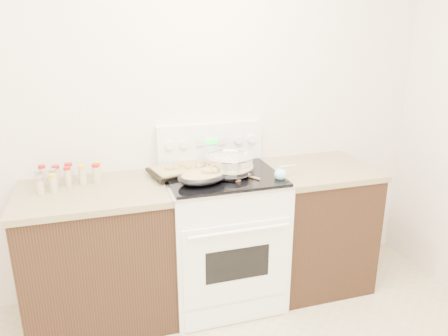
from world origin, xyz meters
name	(u,v)px	position (x,y,z in m)	size (l,w,h in m)	color
room_shell	(247,92)	(0.00, 0.00, 1.70)	(4.10, 3.60, 2.75)	silver
counter_left	(99,256)	(-0.48, 1.43, 0.46)	(0.93, 0.67, 0.92)	black
counter_right	(315,225)	(1.08, 1.43, 0.46)	(0.73, 0.67, 0.92)	black
kitchen_range	(222,235)	(0.35, 1.42, 0.49)	(0.78, 0.73, 1.22)	white
mixing_bowl	(230,165)	(0.39, 1.36, 1.02)	(0.33, 0.33, 0.19)	silver
roasting_pan	(204,175)	(0.20, 1.30, 0.99)	(0.42, 0.36, 0.12)	black
baking_sheet	(181,169)	(0.10, 1.54, 0.96)	(0.45, 0.36, 0.06)	black
wooden_spoon	(240,178)	(0.43, 1.29, 0.95)	(0.17, 0.23, 0.04)	tan
blue_ladle	(281,173)	(0.69, 1.22, 0.98)	(0.23, 0.19, 0.10)	#9DE2EB
spice_jars	(67,176)	(-0.63, 1.57, 0.98)	(0.40, 0.24, 0.13)	#BFB28C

